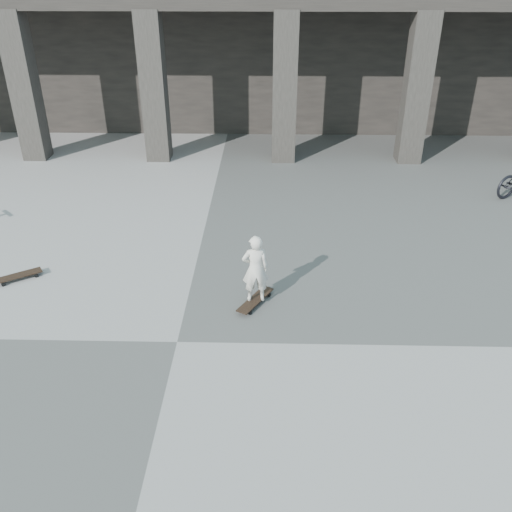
{
  "coord_description": "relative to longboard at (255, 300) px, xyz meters",
  "views": [
    {
      "loc": [
        1.37,
        -6.58,
        5.21
      ],
      "look_at": [
        1.17,
        1.58,
        0.65
      ],
      "focal_mm": 38.0,
      "sensor_mm": 36.0,
      "label": 1
    }
  ],
  "objects": [
    {
      "name": "longboard",
      "position": [
        0.0,
        0.0,
        0.0
      ],
      "size": [
        0.63,
        0.89,
        0.09
      ],
      "rotation": [
        0.0,
        0.0,
        1.05
      ],
      "color": "black",
      "rests_on": "ground"
    },
    {
      "name": "colonnade",
      "position": [
        -1.17,
        12.69,
        2.96
      ],
      "size": [
        28.0,
        8.82,
        6.0
      ],
      "color": "black",
      "rests_on": "ground"
    },
    {
      "name": "ground",
      "position": [
        -1.17,
        -1.08,
        -0.07
      ],
      "size": [
        90.0,
        90.0,
        0.0
      ],
      "primitive_type": "plane",
      "color": "#4C4C4A",
      "rests_on": "ground"
    },
    {
      "name": "skateboard_spare",
      "position": [
        -4.34,
        0.68,
        0.0
      ],
      "size": [
        0.79,
        0.63,
        0.1
      ],
      "rotation": [
        0.0,
        0.0,
        0.59
      ],
      "color": "black",
      "rests_on": "ground"
    },
    {
      "name": "child",
      "position": [
        -0.0,
        -0.0,
        0.62
      ],
      "size": [
        0.47,
        0.34,
        1.2
      ],
      "primitive_type": "imported",
      "rotation": [
        0.0,
        0.0,
        3.27
      ],
      "color": "silver",
      "rests_on": "longboard"
    }
  ]
}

